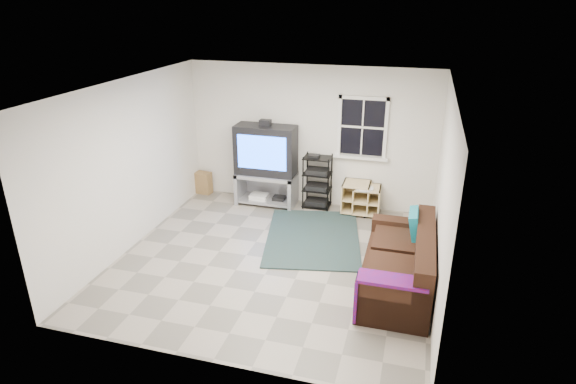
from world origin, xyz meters
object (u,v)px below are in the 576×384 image
(tv_unit, at_px, (266,159))
(side_table_left, at_px, (356,196))
(av_rack, at_px, (317,185))
(side_table_right, at_px, (367,198))
(sofa, at_px, (401,267))

(tv_unit, distance_m, side_table_left, 1.80)
(tv_unit, height_order, side_table_left, tv_unit)
(av_rack, relative_size, side_table_right, 1.85)
(sofa, bearing_deg, side_table_right, 107.83)
(av_rack, bearing_deg, sofa, -54.58)
(av_rack, bearing_deg, side_table_left, -1.55)
(av_rack, bearing_deg, side_table_right, -3.05)
(side_table_left, distance_m, sofa, 2.51)
(side_table_right, xyz_separation_m, sofa, (0.74, -2.30, 0.02))
(side_table_right, distance_m, sofa, 2.42)
(side_table_right, bearing_deg, av_rack, 176.95)
(tv_unit, bearing_deg, side_table_left, 2.50)
(side_table_left, bearing_deg, av_rack, 178.45)
(av_rack, height_order, side_table_left, av_rack)
(av_rack, bearing_deg, tv_unit, -174.39)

